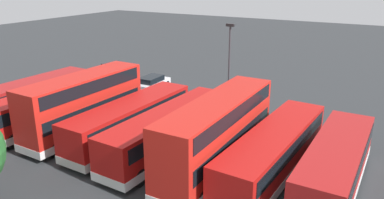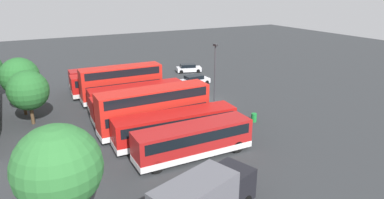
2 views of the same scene
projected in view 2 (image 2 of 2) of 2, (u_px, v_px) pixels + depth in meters
name	position (u px, v px, depth m)	size (l,w,h in m)	color
ground_plane	(209.00, 101.00, 43.87)	(140.00, 140.00, 0.00)	#2D3033
bus_single_deck_near_end	(194.00, 140.00, 29.04)	(2.68, 10.62, 2.95)	#A51919
bus_single_deck_second	(176.00, 126.00, 31.94)	(3.20, 12.05, 2.95)	#B71411
bus_double_decker_third	(154.00, 109.00, 34.02)	(2.62, 11.45, 4.55)	red
bus_single_deck_fourth	(146.00, 104.00, 37.79)	(3.09, 12.06, 2.95)	#B71411
bus_single_deck_fifth	(137.00, 96.00, 40.69)	(2.94, 11.52, 2.95)	#B71411
bus_double_decker_sixth	(122.00, 83.00, 43.24)	(2.85, 10.34, 4.55)	red
bus_single_deck_seventh	(114.00, 83.00, 46.39)	(3.20, 11.38, 2.95)	#B71411
bus_single_deck_far_end	(112.00, 76.00, 49.72)	(2.93, 11.89, 2.95)	#A51919
box_truck_blue	(204.00, 198.00, 20.87)	(4.72, 7.91, 3.20)	#595960
car_hatchback_silver	(189.00, 68.00, 58.63)	(2.93, 4.51, 1.43)	silver
car_small_green	(195.00, 80.00, 51.16)	(1.90, 4.42, 1.43)	silver
lamp_post_tall	(215.00, 71.00, 40.48)	(0.70, 0.30, 7.75)	#38383D
waste_bin_yellow	(254.00, 118.00, 37.07)	(0.60, 0.60, 0.95)	#197F33
tree_leftmost	(28.00, 90.00, 35.45)	(4.22, 4.22, 5.90)	#4C3823
tree_midleft	(20.00, 77.00, 37.92)	(4.27, 4.27, 6.67)	#4C3823
tree_rightmost	(58.00, 168.00, 17.70)	(4.70, 4.70, 7.46)	#4C3823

